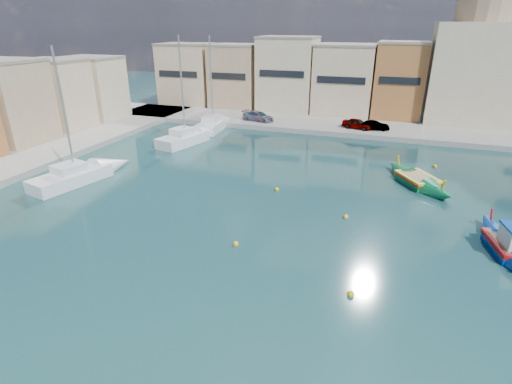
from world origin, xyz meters
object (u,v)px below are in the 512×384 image
at_px(luzzu_green, 417,181).
at_px(yacht_midnorth, 194,136).
at_px(yacht_mid, 92,172).
at_px(luzzu_blue_cabin, 510,247).
at_px(church_block, 474,58).
at_px(yacht_north, 217,123).

bearing_deg(luzzu_green, yacht_midnorth, 166.13).
height_order(yacht_midnorth, yacht_mid, yacht_midnorth).
height_order(luzzu_blue_cabin, yacht_midnorth, yacht_midnorth).
height_order(church_block, yacht_north, church_block).
distance_m(luzzu_blue_cabin, yacht_mid, 31.89).
height_order(luzzu_blue_cabin, yacht_mid, yacht_mid).
bearing_deg(yacht_mid, church_block, 44.63).
bearing_deg(yacht_midnorth, luzzu_blue_cabin, -28.46).
distance_m(luzzu_blue_cabin, luzzu_green, 10.88).
bearing_deg(yacht_midnorth, luzzu_green, -13.87).
distance_m(church_block, luzzu_green, 26.79).
bearing_deg(luzzu_blue_cabin, yacht_midnorth, 151.54).
xyz_separation_m(church_block, yacht_midnorth, (-29.84, -18.93, -7.92)).
distance_m(church_block, luzzu_blue_cabin, 35.49).
xyz_separation_m(luzzu_green, yacht_mid, (-26.92, -7.57, 0.18)).
height_order(church_block, luzzu_blue_cabin, church_block).
distance_m(church_block, yacht_north, 33.42).
bearing_deg(luzzu_green, yacht_north, 151.87).
xyz_separation_m(luzzu_blue_cabin, yacht_north, (-29.22, 22.72, 0.12)).
xyz_separation_m(luzzu_blue_cabin, yacht_mid, (-31.82, 2.14, 0.11)).
bearing_deg(yacht_midnorth, church_block, 32.39).
height_order(yacht_north, yacht_midnorth, yacht_midnorth).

